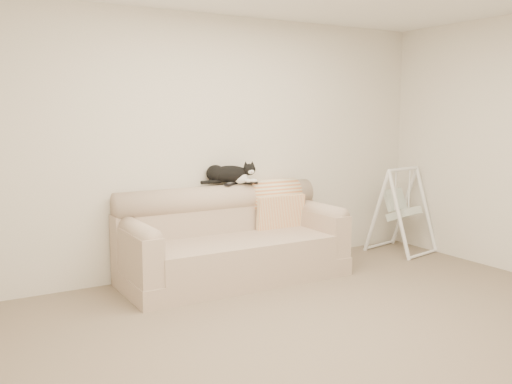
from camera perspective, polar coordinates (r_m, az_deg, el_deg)
ground_plane at (r=4.50m, az=8.50°, el=-13.36°), size 5.00×5.00×0.00m
room_shell at (r=4.20m, az=8.93°, el=6.44°), size 5.04×4.04×2.60m
sofa at (r=5.65m, az=-2.52°, el=-5.14°), size 2.20×0.93×0.90m
remote_a at (r=5.81m, az=-2.51°, el=0.84°), size 0.18×0.13×0.03m
remote_b at (r=5.91m, az=-0.61°, el=0.94°), size 0.16×0.15×0.02m
tuxedo_cat at (r=5.82m, az=-2.68°, el=1.82°), size 0.59×0.34×0.23m
throw_blanket at (r=6.09m, az=1.77°, el=-0.59°), size 0.56×0.38×0.58m
baby_swing at (r=6.90m, az=14.30°, el=-1.72°), size 0.72×0.76×1.00m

